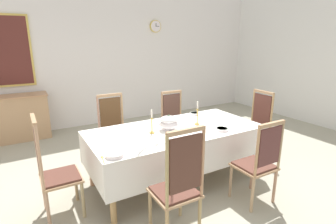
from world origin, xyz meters
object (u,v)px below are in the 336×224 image
Objects in this scene: chair_north_b at (175,120)px; bowl_far_left at (222,129)px; dining_table at (176,134)px; chair_north_a at (114,130)px; framed_painting at (4,51)px; chair_head_east at (256,125)px; mounted_clock at (155,26)px; chair_head_west at (53,169)px; bowl_near_left at (195,113)px; spoon_secondary at (102,158)px; sideboard at (9,119)px; soup_tureen at (169,123)px; spoon_primary at (198,113)px; candlestick_west at (152,124)px; chair_south_a at (178,184)px; bowl_near_right at (115,155)px; chair_south_b at (259,162)px; candlestick_east at (197,115)px.

chair_north_b is 1.35m from bowl_far_left.
dining_table is 1.12m from chair_north_a.
framed_painting is at bearing 124.35° from bowl_far_left.
chair_north_b is at bearing 46.31° from chair_head_east.
chair_north_b is at bearing -109.23° from mounted_clock.
bowl_near_left is at bearing 101.15° from chair_head_west.
framed_painting is (-2.55, 2.72, 0.93)m from bowl_near_left.
chair_north_b is at bearing 47.39° from spoon_secondary.
chair_north_a reaches higher than sideboard.
chair_head_west is 4.61m from mounted_clock.
chair_north_a is 1.10m from soup_tureen.
spoon_secondary is (-2.71, -0.41, 0.21)m from chair_head_east.
spoon_secondary is (-1.71, -1.37, 0.24)m from chair_north_b.
chair_north_b reaches higher than spoon_primary.
soup_tureen is at bearing -114.75° from mounted_clock.
chair_north_b is 1.22m from soup_tureen.
chair_north_a reaches higher than dining_table.
sideboard is (-2.59, 1.95, -0.09)m from chair_north_b.
spoon_secondary is 3.78m from framed_painting.
chair_head_west reaches higher than bowl_near_left.
chair_head_east is 1.07m from bowl_near_left.
mounted_clock reaches higher than chair_north_b.
mounted_clock is (0.85, 3.52, 1.46)m from bowl_far_left.
chair_north_a is 1.13m from chair_north_b.
candlestick_west is 1.18m from spoon_primary.
chair_south_a reaches higher than candlestick_west.
bowl_near_right is (-1.64, -0.87, 0.00)m from bowl_near_left.
dining_table is at bearing 120.25° from chair_north_a.
chair_head_west is 0.86× the size of framed_painting.
chair_south_b is 3.17× the size of candlestick_east.
chair_head_east is 2.63m from bowl_near_right.
soup_tureen is 0.91× the size of mounted_clock.
chair_south_a is 1.01× the size of chair_head_west.
mounted_clock is (0.98, 3.15, 1.35)m from candlestick_east.
dining_table is at bearing -58.69° from framed_painting.
dining_table is at bearing 23.50° from bowl_near_right.
mounted_clock reaches higher than spoon_primary.
spoon_primary is at bearing 158.81° from chair_north_a.
chair_head_east is 1.26m from candlestick_east.
chair_head_east is at bearing 90.00° from chair_head_west.
bowl_near_left is 0.81× the size of spoon_secondary.
chair_south_b is 5.59× the size of bowl_near_right.
chair_head_west is 4.50× the size of soup_tureen.
candlestick_west is (-0.94, -0.95, 0.35)m from chair_north_b.
mounted_clock is at bearing -0.16° from framed_painting.
chair_south_b is at bearing 0.38° from chair_south_a.
soup_tureen reaches higher than spoon_primary.
candlestick_east is (0.36, 0.00, 0.21)m from dining_table.
candlestick_east is (0.92, 0.96, 0.32)m from chair_south_a.
spoon_primary is at bearing -102.95° from mounted_clock.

